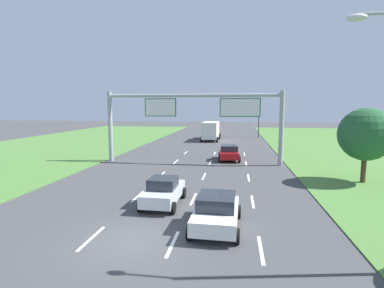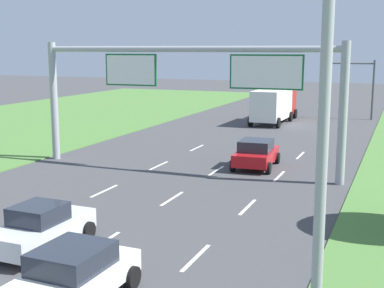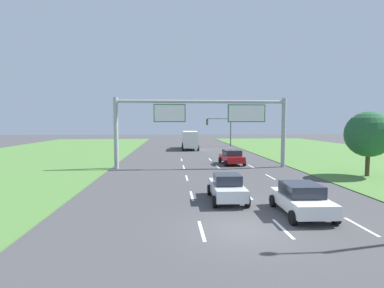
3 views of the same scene
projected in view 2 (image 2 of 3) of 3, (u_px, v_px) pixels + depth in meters
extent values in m
cube|color=white|center=(20.00, 230.00, 19.72)|extent=(0.14, 2.40, 0.01)
cube|color=white|center=(104.00, 191.00, 25.20)|extent=(0.14, 2.40, 0.01)
cube|color=white|center=(159.00, 165.00, 30.68)|extent=(0.14, 2.40, 0.01)
cube|color=white|center=(197.00, 148.00, 36.16)|extent=(0.14, 2.40, 0.01)
cube|color=white|center=(102.00, 243.00, 18.43)|extent=(0.14, 2.40, 0.01)
cube|color=white|center=(172.00, 198.00, 23.92)|extent=(0.14, 2.40, 0.01)
cube|color=white|center=(216.00, 171.00, 29.40)|extent=(0.14, 2.40, 0.01)
cube|color=white|center=(247.00, 151.00, 34.88)|extent=(0.14, 2.40, 0.01)
cube|color=white|center=(196.00, 258.00, 17.15)|extent=(0.14, 2.40, 0.01)
cube|color=white|center=(248.00, 207.00, 22.63)|extent=(0.14, 2.40, 0.01)
cube|color=white|center=(279.00, 176.00, 28.12)|extent=(0.14, 2.40, 0.01)
cube|color=white|center=(300.00, 155.00, 33.60)|extent=(0.14, 2.40, 0.01)
cube|color=white|center=(72.00, 281.00, 13.94)|extent=(2.03, 4.05, 0.63)
cube|color=#232833|center=(72.00, 258.00, 13.88)|extent=(1.73, 2.01, 0.59)
cylinder|color=black|center=(74.00, 266.00, 15.68)|extent=(0.24, 0.65, 0.64)
cylinder|color=black|center=(132.00, 277.00, 14.91)|extent=(0.24, 0.65, 0.64)
cube|color=silver|center=(42.00, 231.00, 17.75)|extent=(1.80, 3.98, 0.66)
cube|color=#232833|center=(38.00, 214.00, 17.54)|extent=(1.51, 1.62, 0.59)
cylinder|color=black|center=(48.00, 224.00, 19.43)|extent=(0.23, 0.64, 0.64)
cylinder|color=black|center=(88.00, 231.00, 18.76)|extent=(0.23, 0.64, 0.64)
cylinder|color=black|center=(35.00, 259.00, 16.18)|extent=(0.23, 0.64, 0.64)
cube|color=red|center=(256.00, 156.00, 30.14)|extent=(2.14, 4.05, 0.65)
cube|color=#232833|center=(256.00, 145.00, 29.94)|extent=(1.82, 2.10, 0.61)
cylinder|color=black|center=(245.00, 156.00, 31.83)|extent=(0.26, 0.65, 0.64)
cylinder|color=black|center=(277.00, 158.00, 31.22)|extent=(0.26, 0.65, 0.64)
cylinder|color=black|center=(233.00, 166.00, 29.18)|extent=(0.26, 0.65, 0.64)
cylinder|color=black|center=(268.00, 168.00, 28.56)|extent=(0.26, 0.65, 0.64)
cube|color=#B21E19|center=(283.00, 102.00, 51.25)|extent=(2.24, 2.14, 2.20)
cube|color=silver|center=(272.00, 104.00, 47.45)|extent=(2.48, 5.94, 2.61)
cylinder|color=black|center=(272.00, 113.00, 52.33)|extent=(0.30, 0.91, 0.90)
cylinder|color=black|center=(295.00, 114.00, 51.46)|extent=(0.30, 0.91, 0.90)
cylinder|color=black|center=(265.00, 115.00, 50.27)|extent=(0.30, 0.91, 0.90)
cylinder|color=black|center=(291.00, 116.00, 49.34)|extent=(0.30, 0.91, 0.90)
cylinder|color=black|center=(251.00, 121.00, 46.02)|extent=(0.30, 0.91, 0.90)
cylinder|color=black|center=(278.00, 123.00, 45.09)|extent=(0.30, 0.91, 0.90)
cylinder|color=#9EA0A5|center=(54.00, 101.00, 32.01)|extent=(0.44, 0.44, 7.00)
cylinder|color=#9EA0A5|center=(343.00, 114.00, 25.85)|extent=(0.44, 0.44, 7.00)
cylinder|color=#9EA0A5|center=(183.00, 49.00, 28.38)|extent=(16.80, 0.32, 0.32)
cube|color=#0C5B28|center=(131.00, 70.00, 29.74)|extent=(3.14, 0.12, 1.76)
cube|color=white|center=(130.00, 70.00, 29.68)|extent=(2.98, 0.01, 1.60)
cube|color=#0C5B28|center=(266.00, 72.00, 26.92)|extent=(3.80, 0.12, 1.76)
cube|color=white|center=(266.00, 72.00, 26.86)|extent=(3.64, 0.01, 1.60)
cylinder|color=#47494F|center=(373.00, 90.00, 50.17)|extent=(0.20, 0.20, 5.60)
cylinder|color=#47494F|center=(350.00, 63.00, 50.57)|extent=(4.50, 0.14, 0.14)
cube|color=black|center=(325.00, 70.00, 51.51)|extent=(0.32, 0.36, 1.10)
sphere|color=red|center=(325.00, 66.00, 51.26)|extent=(0.22, 0.22, 0.22)
sphere|color=orange|center=(325.00, 70.00, 51.32)|extent=(0.22, 0.22, 0.22)
sphere|color=green|center=(325.00, 74.00, 51.39)|extent=(0.22, 0.22, 0.22)
cylinder|color=#9EA0A5|center=(320.00, 204.00, 8.26)|extent=(0.18, 0.18, 8.50)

